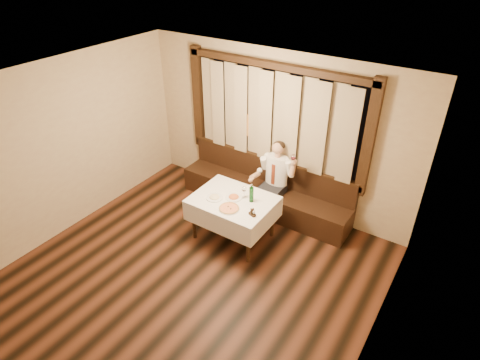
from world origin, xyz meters
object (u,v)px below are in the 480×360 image
Objects in this scene: banquette at (265,192)px; green_bottle at (251,194)px; pizza at (229,208)px; seated_man at (275,174)px; cruet_caddy at (252,213)px; pasta_cream at (214,196)px; dining_table at (233,204)px; pasta_red at (234,196)px.

green_bottle is at bearing -73.43° from banquette.
pizza is 1.20m from seated_man.
cruet_caddy is at bearing -68.71° from banquette.
pizza is 1.23× the size of pasta_cream.
pizza reaches higher than dining_table.
pizza is 0.31m from pasta_red.
pasta_red is at bearing -104.61° from seated_man.
cruet_caddy is (0.20, -0.30, -0.09)m from green_bottle.
banquette is at bearing 94.48° from pizza.
cruet_caddy is (0.48, -0.23, 0.01)m from pasta_red.
pizza is 0.41m from green_bottle.
seated_man is (0.13, 1.19, 0.04)m from pizza.
banquette is 0.55m from seated_man.
pasta_cream is (-0.26, -0.14, 0.14)m from dining_table.
pasta_cream is 0.19× the size of seated_man.
dining_table is 0.98m from seated_man.
pasta_cream is 0.59m from green_bottle.
banquette is 12.11× the size of pasta_red.
pizza is at bearing -85.52° from banquette.
pasta_red is 2.17× the size of cruet_caddy.
banquette is 1.36m from pizza.
dining_table is at bearing -160.03° from green_bottle.
pasta_cream is at bearing -167.32° from cruet_caddy.
cruet_caddy is 1.16m from seated_man.
seated_man is at bearing 83.79° from pizza.
banquette is 1.40m from cruet_caddy.
seated_man reaches higher than green_bottle.
green_bottle reaches higher than dining_table.
green_bottle is 0.84m from seated_man.
green_bottle is (0.53, 0.24, 0.10)m from pasta_cream.
pizza is 1.03× the size of green_bottle.
pizza is at bearing -18.02° from pasta_cream.
dining_table is (0.00, -1.02, 0.34)m from banquette.
banquette is 1.29m from pasta_cream.
dining_table is 10.42× the size of cruet_caddy.
pasta_red is 0.94m from seated_man.
dining_table is 4.07× the size of green_bottle.
seated_man is at bearing -21.11° from banquette.
banquette is 2.52× the size of dining_table.
banquette is 26.25× the size of cruet_caddy.
pizza is at bearing -68.69° from dining_table.
pasta_red is 0.31m from green_bottle.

